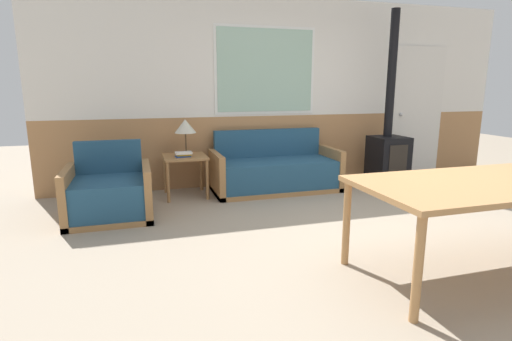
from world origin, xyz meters
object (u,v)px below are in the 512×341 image
at_px(couch, 275,172).
at_px(wood_stove, 389,144).
at_px(armchair, 109,195).
at_px(side_table, 185,162).
at_px(table_lamp, 185,127).
at_px(dining_table, 494,188).

height_order(couch, wood_stove, wood_stove).
height_order(armchair, wood_stove, wood_stove).
xyz_separation_m(couch, armchair, (-2.17, -0.60, -0.00)).
bearing_deg(couch, side_table, 177.93).
height_order(side_table, table_lamp, table_lamp).
xyz_separation_m(armchair, wood_stove, (3.93, 0.50, 0.34)).
height_order(couch, side_table, couch).
xyz_separation_m(armchair, dining_table, (2.93, -2.28, 0.42)).
distance_m(couch, dining_table, 3.00).
bearing_deg(table_lamp, armchair, -142.09).
distance_m(armchair, table_lamp, 1.38).
bearing_deg(armchair, couch, 0.55).
height_order(couch, table_lamp, table_lamp).
height_order(couch, armchair, couch).
xyz_separation_m(armchair, table_lamp, (0.95, 0.74, 0.66)).
bearing_deg(dining_table, armchair, 142.17).
bearing_deg(armchair, table_lamp, 22.99).
distance_m(armchair, side_table, 1.15).
distance_m(side_table, table_lamp, 0.47).
relative_size(couch, dining_table, 0.83).
relative_size(couch, table_lamp, 3.74).
bearing_deg(couch, wood_stove, -3.19).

